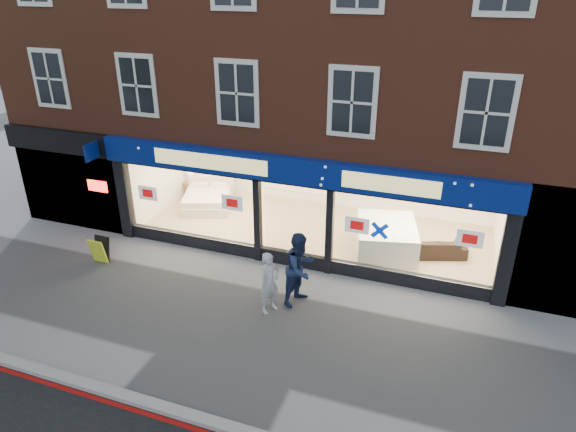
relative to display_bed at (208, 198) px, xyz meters
The scene contains 12 objects.
ground 7.10m from the display_bed, 54.31° to the right, with size 120.00×120.00×0.00m, color gray.
kerb_line 9.78m from the display_bed, 64.97° to the right, with size 60.00×0.10×0.01m, color #8C0A07.
kerb_stone 9.60m from the display_bed, 64.47° to the right, with size 60.00×0.25×0.12m, color gray.
showroom_floor 4.18m from the display_bed, ahead, with size 11.00×4.50×0.10m, color tan.
building 7.58m from the display_bed, 15.97° to the left, with size 19.00×8.26×10.30m.
display_bed is the anchor object (origin of this frame).
bedside_table 1.12m from the display_bed, 149.18° to the left, with size 0.45×0.45×0.55m, color brown.
mattress_stack 6.58m from the display_bed, ahead, with size 2.13×2.46×0.84m.
sofa 7.89m from the display_bed, ahead, with size 1.86×0.73×0.54m, color black.
a_board 4.56m from the display_bed, 104.38° to the right, with size 0.50×0.32×0.77m, color yellow.
pedestrian_grey 6.60m from the display_bed, 48.86° to the right, with size 0.58×0.38×1.59m, color #B3B5BB.
pedestrian_blue 6.56m from the display_bed, 41.45° to the right, with size 0.93×0.73×1.92m, color #1A2648.
Camera 1 is at (4.20, -8.93, 7.52)m, focal length 32.00 mm.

